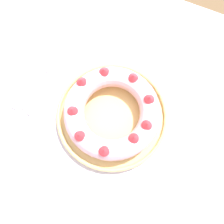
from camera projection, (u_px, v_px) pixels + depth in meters
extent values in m
plane|color=brown|center=(113.00, 153.00, 1.59)|extent=(8.00, 8.00, 0.00)
cube|color=silver|center=(115.00, 127.00, 0.85)|extent=(1.18, 1.07, 0.03)
cylinder|color=brown|center=(59.00, 26.00, 1.40)|extent=(0.06, 0.06, 0.74)
cylinder|color=tan|center=(112.00, 116.00, 0.84)|extent=(0.34, 0.34, 0.01)
torus|color=tan|center=(112.00, 115.00, 0.83)|extent=(0.35, 0.35, 0.01)
torus|color=#E09EAD|center=(112.00, 112.00, 0.79)|extent=(0.29, 0.29, 0.06)
cone|color=red|center=(147.00, 125.00, 0.74)|extent=(0.04, 0.04, 0.02)
cone|color=red|center=(150.00, 98.00, 0.76)|extent=(0.04, 0.04, 0.02)
cone|color=red|center=(132.00, 76.00, 0.78)|extent=(0.04, 0.04, 0.02)
cone|color=red|center=(104.00, 71.00, 0.78)|extent=(0.03, 0.03, 0.02)
cone|color=red|center=(81.00, 81.00, 0.78)|extent=(0.04, 0.04, 0.02)
cone|color=red|center=(72.00, 110.00, 0.75)|extent=(0.04, 0.04, 0.02)
cone|color=red|center=(79.00, 135.00, 0.73)|extent=(0.04, 0.04, 0.02)
cone|color=red|center=(104.00, 151.00, 0.72)|extent=(0.04, 0.04, 0.02)
cone|color=red|center=(134.00, 138.00, 0.73)|extent=(0.03, 0.03, 0.02)
cube|color=white|center=(34.00, 90.00, 0.87)|extent=(0.01, 0.15, 0.01)
cube|color=silver|center=(48.00, 64.00, 0.89)|extent=(0.02, 0.06, 0.01)
cube|color=white|center=(21.00, 95.00, 0.86)|extent=(0.02, 0.10, 0.01)
cube|color=silver|center=(37.00, 67.00, 0.89)|extent=(0.02, 0.12, 0.00)
cube|color=white|center=(35.00, 104.00, 0.86)|extent=(0.02, 0.08, 0.01)
cube|color=silver|center=(47.00, 80.00, 0.88)|extent=(0.02, 0.10, 0.00)
cube|color=white|center=(200.00, 156.00, 0.81)|extent=(0.18, 0.14, 0.00)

